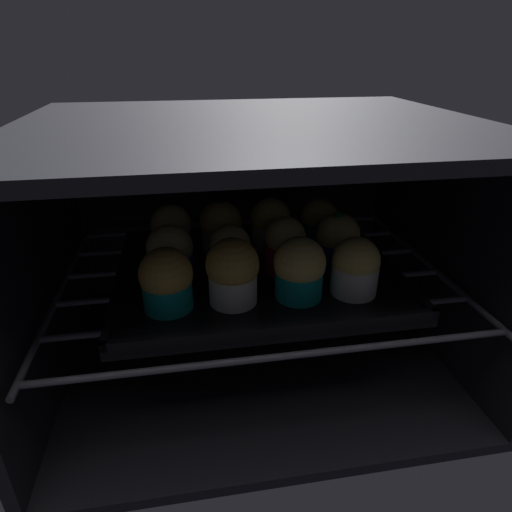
% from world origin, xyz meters
% --- Properties ---
extents(oven_cavity, '(0.59, 0.47, 0.37)m').
position_xyz_m(oven_cavity, '(0.00, 0.26, 0.17)').
color(oven_cavity, black).
rests_on(oven_cavity, ground).
extents(oven_rack, '(0.55, 0.42, 0.01)m').
position_xyz_m(oven_rack, '(0.00, 0.22, 0.14)').
color(oven_rack, '#51515B').
rests_on(oven_rack, oven_cavity).
extents(baking_tray, '(0.38, 0.30, 0.02)m').
position_xyz_m(baking_tray, '(0.00, 0.20, 0.15)').
color(baking_tray, black).
rests_on(baking_tray, oven_rack).
extents(muffin_row0_col0, '(0.06, 0.06, 0.08)m').
position_xyz_m(muffin_row0_col0, '(-0.12, 0.13, 0.19)').
color(muffin_row0_col0, '#0C8C84').
rests_on(muffin_row0_col0, baking_tray).
extents(muffin_row0_col1, '(0.07, 0.07, 0.08)m').
position_xyz_m(muffin_row0_col1, '(-0.04, 0.13, 0.19)').
color(muffin_row0_col1, silver).
rests_on(muffin_row0_col1, baking_tray).
extents(muffin_row0_col2, '(0.06, 0.06, 0.08)m').
position_xyz_m(muffin_row0_col2, '(0.04, 0.12, 0.19)').
color(muffin_row0_col2, '#0C8C84').
rests_on(muffin_row0_col2, baking_tray).
extents(muffin_row0_col3, '(0.06, 0.06, 0.08)m').
position_xyz_m(muffin_row0_col3, '(0.11, 0.12, 0.19)').
color(muffin_row0_col3, silver).
rests_on(muffin_row0_col3, baking_tray).
extents(muffin_row1_col0, '(0.06, 0.06, 0.08)m').
position_xyz_m(muffin_row1_col0, '(-0.12, 0.20, 0.19)').
color(muffin_row1_col0, '#1928B7').
rests_on(muffin_row1_col0, baking_tray).
extents(muffin_row1_col1, '(0.06, 0.06, 0.07)m').
position_xyz_m(muffin_row1_col1, '(-0.04, 0.20, 0.19)').
color(muffin_row1_col1, '#1928B7').
rests_on(muffin_row1_col1, baking_tray).
extents(muffin_row1_col2, '(0.06, 0.06, 0.08)m').
position_xyz_m(muffin_row1_col2, '(0.04, 0.20, 0.19)').
color(muffin_row1_col2, red).
rests_on(muffin_row1_col2, baking_tray).
extents(muffin_row1_col3, '(0.06, 0.06, 0.08)m').
position_xyz_m(muffin_row1_col3, '(0.12, 0.20, 0.19)').
color(muffin_row1_col3, '#1928B7').
rests_on(muffin_row1_col3, baking_tray).
extents(muffin_row2_col0, '(0.06, 0.06, 0.08)m').
position_xyz_m(muffin_row2_col0, '(-0.12, 0.28, 0.19)').
color(muffin_row2_col0, '#1928B7').
rests_on(muffin_row2_col0, baking_tray).
extents(muffin_row2_col1, '(0.06, 0.06, 0.08)m').
position_xyz_m(muffin_row2_col1, '(-0.04, 0.28, 0.19)').
color(muffin_row2_col1, silver).
rests_on(muffin_row2_col1, baking_tray).
extents(muffin_row2_col2, '(0.06, 0.06, 0.08)m').
position_xyz_m(muffin_row2_col2, '(0.04, 0.28, 0.19)').
color(muffin_row2_col2, silver).
rests_on(muffin_row2_col2, baking_tray).
extents(muffin_row2_col3, '(0.06, 0.06, 0.08)m').
position_xyz_m(muffin_row2_col3, '(0.11, 0.28, 0.19)').
color(muffin_row2_col3, '#0C8C84').
rests_on(muffin_row2_col3, baking_tray).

